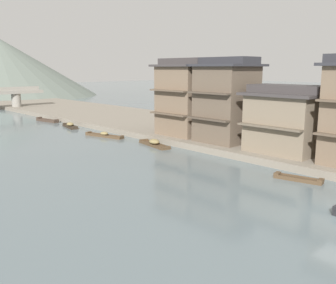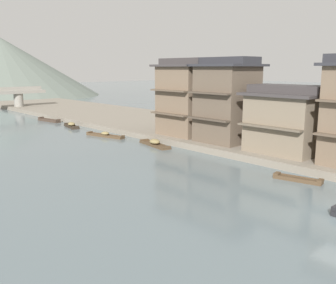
{
  "view_description": "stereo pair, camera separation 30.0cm",
  "coord_description": "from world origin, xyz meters",
  "px_view_note": "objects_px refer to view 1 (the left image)",
  "views": [
    {
      "loc": [
        -21.21,
        -8.22,
        8.26
      ],
      "look_at": [
        2.16,
        17.23,
        1.53
      ],
      "focal_mm": 40.52,
      "sensor_mm": 36.0,
      "label": 1
    },
    {
      "loc": [
        -20.99,
        -8.42,
        8.26
      ],
      "look_at": [
        2.16,
        17.23,
        1.53
      ],
      "focal_mm": 40.52,
      "sensor_mm": 36.0,
      "label": 2
    }
  ],
  "objects_px": {
    "house_waterfront_narrow": "(185,97)",
    "boat_moored_second": "(104,135)",
    "boat_moored_far": "(47,120)",
    "house_waterfront_tall": "(226,101)",
    "boat_moored_third": "(298,179)",
    "boat_moored_nearest": "(70,126)",
    "boat_midriver_drifting": "(154,144)",
    "house_waterfront_second": "(287,119)"
  },
  "relations": [
    {
      "from": "house_waterfront_narrow",
      "to": "boat_moored_second",
      "type": "bearing_deg",
      "value": 126.76
    },
    {
      "from": "boat_moored_far",
      "to": "house_waterfront_tall",
      "type": "distance_m",
      "value": 32.25
    },
    {
      "from": "boat_moored_second",
      "to": "boat_moored_third",
      "type": "bearing_deg",
      "value": -88.91
    },
    {
      "from": "boat_moored_second",
      "to": "house_waterfront_narrow",
      "type": "height_order",
      "value": "house_waterfront_narrow"
    },
    {
      "from": "boat_moored_far",
      "to": "boat_moored_nearest",
      "type": "bearing_deg",
      "value": -92.42
    },
    {
      "from": "boat_moored_second",
      "to": "boat_moored_far",
      "type": "xyz_separation_m",
      "value": [
        0.91,
        17.56,
        -0.02
      ]
    },
    {
      "from": "boat_moored_second",
      "to": "boat_moored_far",
      "type": "distance_m",
      "value": 17.59
    },
    {
      "from": "boat_moored_far",
      "to": "house_waterfront_tall",
      "type": "bearing_deg",
      "value": -80.58
    },
    {
      "from": "boat_moored_far",
      "to": "boat_midriver_drifting",
      "type": "relative_size",
      "value": 0.97
    },
    {
      "from": "boat_midriver_drifting",
      "to": "house_waterfront_tall",
      "type": "bearing_deg",
      "value": -47.33
    },
    {
      "from": "boat_midriver_drifting",
      "to": "boat_moored_third",
      "type": "bearing_deg",
      "value": -91.62
    },
    {
      "from": "house_waterfront_tall",
      "to": "house_waterfront_narrow",
      "type": "xyz_separation_m",
      "value": [
        -0.16,
        5.91,
        -0.0
      ]
    },
    {
      "from": "boat_moored_far",
      "to": "boat_midriver_drifting",
      "type": "xyz_separation_m",
      "value": [
        0.06,
        -25.87,
        0.07
      ]
    },
    {
      "from": "boat_midriver_drifting",
      "to": "house_waterfront_second",
      "type": "xyz_separation_m",
      "value": [
        5.3,
        -12.64,
        3.4
      ]
    },
    {
      "from": "boat_moored_third",
      "to": "house_waterfront_second",
      "type": "bearing_deg",
      "value": 38.02
    },
    {
      "from": "boat_moored_second",
      "to": "boat_midriver_drifting",
      "type": "distance_m",
      "value": 8.36
    },
    {
      "from": "boat_midriver_drifting",
      "to": "house_waterfront_narrow",
      "type": "bearing_deg",
      "value": 3.62
    },
    {
      "from": "boat_moored_second",
      "to": "house_waterfront_second",
      "type": "distance_m",
      "value": 22.13
    },
    {
      "from": "boat_moored_nearest",
      "to": "boat_midriver_drifting",
      "type": "distance_m",
      "value": 17.91
    },
    {
      "from": "boat_moored_third",
      "to": "boat_midriver_drifting",
      "type": "distance_m",
      "value": 17.17
    },
    {
      "from": "boat_moored_second",
      "to": "boat_midriver_drifting",
      "type": "xyz_separation_m",
      "value": [
        0.97,
        -8.3,
        0.05
      ]
    },
    {
      "from": "boat_moored_second",
      "to": "boat_moored_third",
      "type": "xyz_separation_m",
      "value": [
        0.49,
        -25.46,
        -0.07
      ]
    },
    {
      "from": "boat_moored_third",
      "to": "house_waterfront_tall",
      "type": "relative_size",
      "value": 0.42
    },
    {
      "from": "boat_moored_nearest",
      "to": "boat_moored_far",
      "type": "relative_size",
      "value": 0.87
    },
    {
      "from": "boat_moored_second",
      "to": "boat_moored_third",
      "type": "height_order",
      "value": "boat_moored_second"
    },
    {
      "from": "boat_moored_far",
      "to": "house_waterfront_second",
      "type": "xyz_separation_m",
      "value": [
        5.36,
        -38.51,
        3.47
      ]
    },
    {
      "from": "boat_midriver_drifting",
      "to": "house_waterfront_second",
      "type": "height_order",
      "value": "house_waterfront_second"
    },
    {
      "from": "boat_moored_third",
      "to": "house_waterfront_tall",
      "type": "height_order",
      "value": "house_waterfront_tall"
    },
    {
      "from": "boat_moored_third",
      "to": "boat_midriver_drifting",
      "type": "relative_size",
      "value": 0.7
    },
    {
      "from": "boat_moored_nearest",
      "to": "boat_moored_third",
      "type": "bearing_deg",
      "value": -90.14
    },
    {
      "from": "boat_moored_nearest",
      "to": "house_waterfront_second",
      "type": "height_order",
      "value": "house_waterfront_second"
    },
    {
      "from": "boat_moored_nearest",
      "to": "house_waterfront_second",
      "type": "distance_m",
      "value": 31.25
    },
    {
      "from": "boat_moored_nearest",
      "to": "house_waterfront_narrow",
      "type": "distance_m",
      "value": 18.98
    },
    {
      "from": "boat_moored_third",
      "to": "house_waterfront_tall",
      "type": "distance_m",
      "value": 13.74
    },
    {
      "from": "house_waterfront_second",
      "to": "house_waterfront_tall",
      "type": "distance_m",
      "value": 7.17
    },
    {
      "from": "boat_moored_second",
      "to": "house_waterfront_tall",
      "type": "bearing_deg",
      "value": -66.2
    },
    {
      "from": "house_waterfront_narrow",
      "to": "boat_moored_third",
      "type": "bearing_deg",
      "value": -107.41
    },
    {
      "from": "boat_moored_third",
      "to": "house_waterfront_tall",
      "type": "bearing_deg",
      "value": 63.99
    },
    {
      "from": "boat_moored_nearest",
      "to": "boat_midriver_drifting",
      "type": "height_order",
      "value": "boat_moored_nearest"
    },
    {
      "from": "house_waterfront_tall",
      "to": "house_waterfront_second",
      "type": "bearing_deg",
      "value": -88.87
    },
    {
      "from": "boat_midriver_drifting",
      "to": "house_waterfront_narrow",
      "type": "distance_m",
      "value": 6.87
    },
    {
      "from": "boat_moored_nearest",
      "to": "boat_moored_far",
      "type": "xyz_separation_m",
      "value": [
        0.34,
        7.96,
        -0.09
      ]
    }
  ]
}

